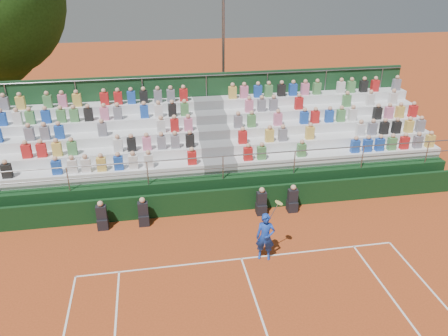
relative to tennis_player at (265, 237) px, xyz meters
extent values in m
plane|color=#AD461C|center=(-0.79, 0.08, -0.87)|extent=(90.00, 90.00, 0.00)
cube|color=white|center=(-0.79, 0.08, -0.87)|extent=(11.00, 0.06, 0.01)
cube|color=white|center=(-0.79, -3.12, -0.87)|extent=(0.06, 6.40, 0.01)
cube|color=black|center=(-0.79, 3.28, -0.37)|extent=(20.00, 0.15, 1.00)
cube|color=black|center=(-5.60, 2.83, -0.65)|extent=(0.40, 0.40, 0.44)
cube|color=black|center=(-5.60, 2.83, -0.17)|extent=(0.38, 0.25, 0.55)
sphere|color=tan|center=(-5.60, 2.83, 0.21)|extent=(0.22, 0.22, 0.22)
cube|color=black|center=(-4.05, 2.83, -0.65)|extent=(0.40, 0.40, 0.44)
cube|color=black|center=(-4.05, 2.83, -0.17)|extent=(0.38, 0.25, 0.55)
sphere|color=tan|center=(-4.05, 2.83, 0.21)|extent=(0.22, 0.22, 0.22)
cube|color=black|center=(0.59, 2.83, -0.65)|extent=(0.40, 0.40, 0.44)
cube|color=black|center=(0.59, 2.83, -0.17)|extent=(0.38, 0.25, 0.55)
sphere|color=tan|center=(0.59, 2.83, 0.21)|extent=(0.22, 0.22, 0.22)
cube|color=black|center=(1.89, 2.83, -0.65)|extent=(0.40, 0.40, 0.44)
cube|color=black|center=(1.89, 2.83, -0.17)|extent=(0.38, 0.25, 0.55)
sphere|color=tan|center=(1.89, 2.83, 0.21)|extent=(0.22, 0.22, 0.22)
cube|color=black|center=(-0.79, 6.38, -0.27)|extent=(20.00, 5.20, 1.20)
cube|color=silver|center=(-6.14, 4.71, 0.54)|extent=(9.30, 0.85, 0.42)
cube|color=silver|center=(4.56, 4.71, 0.54)|extent=(9.30, 0.85, 0.42)
cube|color=slate|center=(-0.79, 4.71, 0.54)|extent=(1.40, 0.85, 0.42)
cube|color=silver|center=(-6.14, 5.56, 0.96)|extent=(9.30, 0.85, 0.42)
cube|color=silver|center=(4.56, 5.56, 0.96)|extent=(9.30, 0.85, 0.42)
cube|color=slate|center=(-0.79, 5.56, 0.96)|extent=(1.40, 0.85, 0.42)
cube|color=silver|center=(-6.14, 6.41, 1.38)|extent=(9.30, 0.85, 0.42)
cube|color=silver|center=(4.56, 6.41, 1.38)|extent=(9.30, 0.85, 0.42)
cube|color=slate|center=(-0.79, 6.41, 1.38)|extent=(1.40, 0.85, 0.42)
cube|color=silver|center=(-6.14, 7.26, 1.80)|extent=(9.30, 0.85, 0.42)
cube|color=silver|center=(4.56, 7.26, 1.80)|extent=(9.30, 0.85, 0.42)
cube|color=slate|center=(-0.79, 7.26, 1.80)|extent=(1.40, 0.85, 0.42)
cube|color=silver|center=(-6.14, 8.11, 2.22)|extent=(9.30, 0.85, 0.42)
cube|color=silver|center=(4.56, 8.11, 2.22)|extent=(9.30, 0.85, 0.42)
cube|color=slate|center=(-0.79, 8.11, 2.22)|extent=(1.40, 0.85, 0.42)
cube|color=#183E20|center=(-0.79, 8.63, 1.33)|extent=(20.00, 0.12, 4.40)
cylinder|color=gray|center=(-0.79, 3.83, 1.33)|extent=(20.00, 0.05, 0.05)
cylinder|color=gray|center=(-0.79, 8.53, 3.43)|extent=(20.00, 0.05, 0.05)
cube|color=black|center=(-9.14, 4.56, 1.03)|extent=(0.36, 0.24, 0.56)
cube|color=#1E4CB2|center=(-7.30, 4.56, 1.03)|extent=(0.36, 0.24, 0.56)
cube|color=silver|center=(-6.69, 4.56, 1.03)|extent=(0.36, 0.24, 0.56)
cube|color=silver|center=(-6.18, 4.56, 1.03)|extent=(0.36, 0.24, 0.56)
cube|color=gold|center=(-5.58, 4.56, 1.03)|extent=(0.36, 0.24, 0.56)
cube|color=#1E4CB2|center=(-4.92, 4.56, 1.03)|extent=(0.36, 0.24, 0.56)
cube|color=silver|center=(-4.33, 4.56, 1.03)|extent=(0.36, 0.24, 0.56)
cube|color=silver|center=(-3.72, 4.56, 1.03)|extent=(0.36, 0.24, 0.56)
cube|color=red|center=(-1.96, 4.56, 1.03)|extent=(0.36, 0.24, 0.56)
cube|color=red|center=(-8.52, 5.41, 1.45)|extent=(0.36, 0.24, 0.56)
cube|color=red|center=(-7.95, 5.41, 1.45)|extent=(0.36, 0.24, 0.56)
cube|color=gold|center=(-7.35, 5.41, 1.45)|extent=(0.36, 0.24, 0.56)
cube|color=#4C8C4C|center=(-6.76, 5.41, 1.45)|extent=(0.36, 0.24, 0.56)
cube|color=silver|center=(-4.93, 5.41, 1.45)|extent=(0.36, 0.24, 0.56)
cube|color=black|center=(-4.38, 5.41, 1.45)|extent=(0.36, 0.24, 0.56)
cube|color=pink|center=(-3.75, 5.41, 1.45)|extent=(0.36, 0.24, 0.56)
cube|color=slate|center=(-3.14, 5.41, 1.45)|extent=(0.36, 0.24, 0.56)
cube|color=slate|center=(-2.57, 5.41, 1.45)|extent=(0.36, 0.24, 0.56)
cube|color=black|center=(-1.94, 5.41, 1.45)|extent=(0.36, 0.24, 0.56)
cube|color=slate|center=(-8.52, 6.26, 1.87)|extent=(0.36, 0.24, 0.56)
cube|color=slate|center=(-7.90, 6.26, 1.87)|extent=(0.36, 0.24, 0.56)
cube|color=#1E4CB2|center=(-7.33, 6.26, 1.87)|extent=(0.36, 0.24, 0.56)
cube|color=slate|center=(-5.57, 6.26, 1.87)|extent=(0.36, 0.24, 0.56)
cube|color=silver|center=(-3.09, 6.26, 1.87)|extent=(0.36, 0.24, 0.56)
cube|color=red|center=(-2.51, 6.26, 1.87)|extent=(0.36, 0.24, 0.56)
cube|color=pink|center=(-1.91, 6.26, 1.87)|extent=(0.36, 0.24, 0.56)
cube|color=#1E4CB2|center=(-9.73, 7.11, 2.29)|extent=(0.36, 0.24, 0.56)
cube|color=silver|center=(-9.11, 7.11, 2.29)|extent=(0.36, 0.24, 0.56)
cube|color=#4C8C4C|center=(-8.59, 7.11, 2.29)|extent=(0.36, 0.24, 0.56)
cube|color=#1E4CB2|center=(-7.94, 7.11, 2.29)|extent=(0.36, 0.24, 0.56)
cube|color=#4C8C4C|center=(-7.32, 7.11, 2.29)|extent=(0.36, 0.24, 0.56)
cube|color=#4C8C4C|center=(-6.78, 7.11, 2.29)|extent=(0.36, 0.24, 0.56)
cube|color=black|center=(-6.18, 7.11, 2.29)|extent=(0.36, 0.24, 0.56)
cube|color=pink|center=(-5.50, 7.11, 2.29)|extent=(0.36, 0.24, 0.56)
cube|color=slate|center=(-4.93, 7.11, 2.29)|extent=(0.36, 0.24, 0.56)
cube|color=#1E4CB2|center=(-3.78, 7.11, 2.29)|extent=(0.36, 0.24, 0.56)
cube|color=silver|center=(-3.14, 7.11, 2.29)|extent=(0.36, 0.24, 0.56)
cube|color=black|center=(-2.54, 7.11, 2.29)|extent=(0.36, 0.24, 0.56)
cube|color=#4C8C4C|center=(-1.98, 7.11, 2.29)|extent=(0.36, 0.24, 0.56)
cube|color=slate|center=(-9.76, 7.96, 2.71)|extent=(0.36, 0.24, 0.56)
cube|color=gold|center=(-9.09, 7.96, 2.71)|extent=(0.36, 0.24, 0.56)
cube|color=#4C8C4C|center=(-7.96, 7.96, 2.71)|extent=(0.36, 0.24, 0.56)
cube|color=pink|center=(-7.33, 7.96, 2.71)|extent=(0.36, 0.24, 0.56)
cube|color=gold|center=(-6.71, 7.96, 2.71)|extent=(0.36, 0.24, 0.56)
cube|color=red|center=(-5.51, 7.96, 2.71)|extent=(0.36, 0.24, 0.56)
cube|color=red|center=(-4.91, 7.96, 2.71)|extent=(0.36, 0.24, 0.56)
cube|color=#1E4CB2|center=(-4.32, 7.96, 2.71)|extent=(0.36, 0.24, 0.56)
cube|color=black|center=(-3.76, 7.96, 2.71)|extent=(0.36, 0.24, 0.56)
cube|color=slate|center=(-3.12, 7.96, 2.71)|extent=(0.36, 0.24, 0.56)
cube|color=slate|center=(-2.53, 7.96, 2.71)|extent=(0.36, 0.24, 0.56)
cube|color=red|center=(-1.94, 7.96, 2.71)|extent=(0.36, 0.24, 0.56)
cube|color=red|center=(0.40, 4.56, 1.03)|extent=(0.36, 0.24, 0.56)
cube|color=#4C8C4C|center=(0.99, 4.56, 1.03)|extent=(0.36, 0.24, 0.56)
cube|color=#4C8C4C|center=(2.74, 4.56, 1.03)|extent=(0.36, 0.24, 0.56)
cube|color=#1E4CB2|center=(5.19, 4.56, 1.03)|extent=(0.36, 0.24, 0.56)
cube|color=#1E4CB2|center=(5.77, 4.56, 1.03)|extent=(0.36, 0.24, 0.56)
cube|color=#1E4CB2|center=(6.34, 4.56, 1.03)|extent=(0.36, 0.24, 0.56)
cube|color=#4C8C4C|center=(6.93, 4.56, 1.03)|extent=(0.36, 0.24, 0.56)
cube|color=red|center=(7.53, 4.56, 1.03)|extent=(0.36, 0.24, 0.56)
cube|color=slate|center=(8.18, 4.56, 1.03)|extent=(0.36, 0.24, 0.56)
cube|color=gold|center=(8.77, 4.56, 1.03)|extent=(0.36, 0.24, 0.56)
cube|color=red|center=(0.34, 5.41, 1.45)|extent=(0.36, 0.24, 0.56)
cube|color=gold|center=(1.54, 5.41, 1.45)|extent=(0.36, 0.24, 0.56)
cube|color=slate|center=(2.14, 5.41, 1.45)|extent=(0.36, 0.24, 0.56)
cube|color=gold|center=(3.39, 5.41, 1.45)|extent=(0.36, 0.24, 0.56)
cube|color=silver|center=(5.78, 5.41, 1.45)|extent=(0.36, 0.24, 0.56)
cube|color=slate|center=(6.36, 5.41, 1.45)|extent=(0.36, 0.24, 0.56)
cube|color=black|center=(6.94, 5.41, 1.45)|extent=(0.36, 0.24, 0.56)
cube|color=black|center=(7.54, 5.41, 1.45)|extent=(0.36, 0.24, 0.56)
cube|color=gold|center=(8.17, 5.41, 1.45)|extent=(0.36, 0.24, 0.56)
cube|color=slate|center=(8.74, 5.41, 1.45)|extent=(0.36, 0.24, 0.56)
cube|color=slate|center=(0.31, 6.26, 1.87)|extent=(0.36, 0.24, 0.56)
cube|color=#4C8C4C|center=(0.92, 6.26, 1.87)|extent=(0.36, 0.24, 0.56)
cube|color=pink|center=(2.15, 6.26, 1.87)|extent=(0.36, 0.24, 0.56)
cube|color=#1E4CB2|center=(3.39, 6.26, 1.87)|extent=(0.36, 0.24, 0.56)
cube|color=red|center=(3.91, 6.26, 1.87)|extent=(0.36, 0.24, 0.56)
cube|color=#1E4CB2|center=(4.60, 6.26, 1.87)|extent=(0.36, 0.24, 0.56)
cube|color=#4C8C4C|center=(5.16, 6.26, 1.87)|extent=(0.36, 0.24, 0.56)
cube|color=silver|center=(5.74, 6.26, 1.87)|extent=(0.36, 0.24, 0.56)
cube|color=black|center=(6.98, 6.26, 1.87)|extent=(0.36, 0.24, 0.56)
cube|color=pink|center=(7.56, 6.26, 1.87)|extent=(0.36, 0.24, 0.56)
cube|color=gold|center=(8.12, 6.26, 1.87)|extent=(0.36, 0.24, 0.56)
cube|color=red|center=(8.79, 6.26, 1.87)|extent=(0.36, 0.24, 0.56)
cube|color=pink|center=(1.00, 7.11, 2.29)|extent=(0.36, 0.24, 0.56)
cube|color=slate|center=(1.59, 7.11, 2.29)|extent=(0.36, 0.24, 0.56)
cube|color=slate|center=(2.15, 7.11, 2.29)|extent=(0.36, 0.24, 0.56)
cube|color=red|center=(3.39, 7.11, 2.29)|extent=(0.36, 0.24, 0.56)
cube|color=#4C8C4C|center=(5.77, 7.11, 2.29)|extent=(0.36, 0.24, 0.56)
cube|color=silver|center=(6.98, 7.11, 2.29)|extent=(0.36, 0.24, 0.56)
cube|color=silver|center=(8.16, 7.11, 2.29)|extent=(0.36, 0.24, 0.56)
cube|color=gold|center=(0.38, 7.96, 2.71)|extent=(0.36, 0.24, 0.56)
cube|color=pink|center=(0.93, 7.96, 2.71)|extent=(0.36, 0.24, 0.56)
cube|color=#1E4CB2|center=(1.60, 7.96, 2.71)|extent=(0.36, 0.24, 0.56)
cube|color=#4C8C4C|center=(2.13, 7.96, 2.71)|extent=(0.36, 0.24, 0.56)
cube|color=black|center=(2.77, 7.96, 2.71)|extent=(0.36, 0.24, 0.56)
cube|color=#1E4CB2|center=(3.34, 7.96, 2.71)|extent=(0.36, 0.24, 0.56)
cube|color=pink|center=(3.95, 7.96, 2.71)|extent=(0.36, 0.24, 0.56)
cube|color=#4C8C4C|center=(4.56, 7.96, 2.71)|extent=(0.36, 0.24, 0.56)
cube|color=silver|center=(5.79, 7.96, 2.71)|extent=(0.36, 0.24, 0.56)
cube|color=#4C8C4C|center=(6.33, 7.96, 2.71)|extent=(0.36, 0.24, 0.56)
cube|color=black|center=(6.99, 7.96, 2.71)|extent=(0.36, 0.24, 0.56)
cube|color=red|center=(7.59, 7.96, 2.71)|extent=(0.36, 0.24, 0.56)
cube|color=slate|center=(8.75, 7.96, 2.71)|extent=(0.36, 0.24, 0.56)
imported|color=#163CA9|center=(0.00, 0.00, -0.01)|extent=(0.73, 0.58, 1.73)
cylinder|color=gray|center=(0.25, 0.00, 0.98)|extent=(0.26, 0.03, 0.51)
cylinder|color=#E5D866|center=(0.40, 0.00, 1.28)|extent=(0.26, 0.28, 0.14)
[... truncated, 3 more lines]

